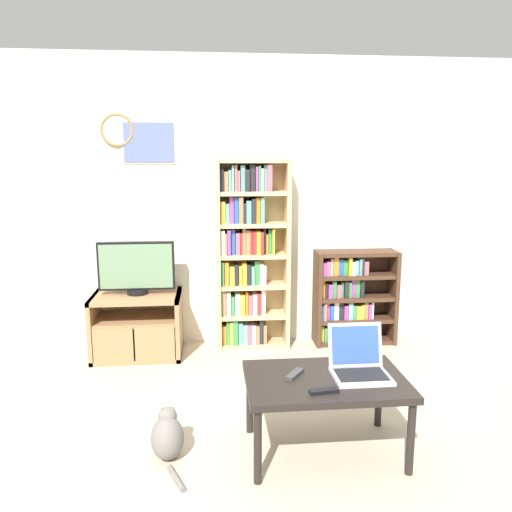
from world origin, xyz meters
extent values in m
plane|color=#BCAD93|center=(0.00, 0.00, 0.00)|extent=(18.00, 18.00, 0.00)
cube|color=beige|center=(0.00, 1.88, 1.30)|extent=(6.23, 0.06, 2.60)
torus|color=olive|center=(-1.07, 1.83, 1.95)|extent=(0.29, 0.03, 0.29)
cylinder|color=white|center=(-1.07, 1.83, 1.95)|extent=(0.24, 0.02, 0.24)
cube|color=silver|center=(-0.81, 1.84, 1.85)|extent=(0.48, 0.01, 0.37)
cube|color=slate|center=(-0.81, 1.83, 1.85)|extent=(0.43, 0.02, 0.34)
cube|color=#9E754C|center=(-1.30, 1.58, 0.28)|extent=(0.04, 0.50, 0.55)
cube|color=#9E754C|center=(-0.58, 1.58, 0.28)|extent=(0.04, 0.50, 0.55)
cube|color=#9E754C|center=(-0.94, 1.58, 0.53)|extent=(0.76, 0.50, 0.04)
cube|color=#9E754C|center=(-0.94, 1.58, 0.02)|extent=(0.76, 0.50, 0.04)
cube|color=#9E754C|center=(-0.94, 1.58, 0.33)|extent=(0.69, 0.46, 0.04)
cube|color=#9E754C|center=(-1.11, 1.34, 0.18)|extent=(0.33, 0.02, 0.29)
cube|color=#9E754C|center=(-0.76, 1.34, 0.18)|extent=(0.33, 0.02, 0.29)
cylinder|color=black|center=(-0.92, 1.59, 0.57)|extent=(0.18, 0.18, 0.04)
cube|color=black|center=(-0.92, 1.59, 0.80)|extent=(0.65, 0.05, 0.42)
cube|color=slate|center=(-0.92, 1.56, 0.80)|extent=(0.62, 0.01, 0.38)
cube|color=tan|center=(-0.22, 1.69, 0.85)|extent=(0.04, 0.26, 1.70)
cube|color=tan|center=(0.40, 1.69, 0.85)|extent=(0.04, 0.26, 1.70)
cube|color=tan|center=(0.09, 1.82, 0.85)|extent=(0.65, 0.02, 1.70)
cube|color=tan|center=(0.09, 1.69, 0.02)|extent=(0.58, 0.23, 0.04)
cube|color=tan|center=(0.09, 1.69, 0.30)|extent=(0.58, 0.23, 0.04)
cube|color=tan|center=(0.09, 1.69, 0.57)|extent=(0.58, 0.23, 0.04)
cube|color=tan|center=(0.09, 1.69, 0.85)|extent=(0.58, 0.23, 0.04)
cube|color=tan|center=(0.09, 1.69, 1.13)|extent=(0.58, 0.23, 0.04)
cube|color=tan|center=(0.09, 1.69, 1.41)|extent=(0.58, 0.23, 0.04)
cube|color=tan|center=(0.09, 1.69, 1.69)|extent=(0.58, 0.23, 0.04)
cube|color=orange|center=(-0.18, 1.71, 0.12)|extent=(0.04, 0.17, 0.18)
cube|color=#388947|center=(-0.14, 1.71, 0.14)|extent=(0.03, 0.18, 0.22)
cube|color=gold|center=(-0.11, 1.70, 0.14)|extent=(0.03, 0.20, 0.22)
cube|color=#388947|center=(-0.07, 1.70, 0.15)|extent=(0.04, 0.19, 0.23)
cube|color=#5B9389|center=(-0.03, 1.71, 0.14)|extent=(0.04, 0.18, 0.20)
cube|color=#759EB7|center=(0.02, 1.71, 0.13)|extent=(0.04, 0.18, 0.18)
cube|color=#B75B70|center=(0.06, 1.70, 0.13)|extent=(0.03, 0.19, 0.18)
cube|color=white|center=(0.09, 1.70, 0.12)|extent=(0.03, 0.20, 0.17)
cube|color=#93704C|center=(0.13, 1.70, 0.12)|extent=(0.03, 0.18, 0.17)
cube|color=#232328|center=(0.16, 1.71, 0.15)|extent=(0.04, 0.18, 0.23)
cube|color=#93704C|center=(0.20, 1.71, 0.12)|extent=(0.03, 0.18, 0.17)
cube|color=#93704C|center=(-0.17, 1.70, 0.43)|extent=(0.04, 0.19, 0.23)
cube|color=white|center=(-0.13, 1.70, 0.42)|extent=(0.04, 0.18, 0.22)
cube|color=#388947|center=(-0.09, 1.71, 0.40)|extent=(0.03, 0.17, 0.17)
cube|color=white|center=(-0.05, 1.71, 0.41)|extent=(0.04, 0.16, 0.20)
cube|color=gold|center=(-0.01, 1.70, 0.41)|extent=(0.04, 0.19, 0.19)
cube|color=orange|center=(0.03, 1.71, 0.42)|extent=(0.03, 0.17, 0.21)
cube|color=#B75B70|center=(0.06, 1.70, 0.41)|extent=(0.03, 0.19, 0.18)
cube|color=white|center=(0.10, 1.70, 0.41)|extent=(0.04, 0.20, 0.19)
cube|color=red|center=(0.14, 1.71, 0.41)|extent=(0.04, 0.18, 0.20)
cube|color=white|center=(0.18, 1.71, 0.43)|extent=(0.04, 0.17, 0.23)
cube|color=#388947|center=(-0.18, 1.70, 0.70)|extent=(0.02, 0.19, 0.22)
cube|color=orange|center=(-0.15, 1.70, 0.70)|extent=(0.04, 0.20, 0.21)
cube|color=gold|center=(-0.10, 1.70, 0.68)|extent=(0.04, 0.19, 0.17)
cube|color=#232328|center=(-0.06, 1.71, 0.69)|extent=(0.04, 0.18, 0.19)
cube|color=gold|center=(-0.03, 1.70, 0.68)|extent=(0.02, 0.19, 0.18)
cube|color=gold|center=(0.01, 1.71, 0.69)|extent=(0.04, 0.16, 0.20)
cube|color=#232328|center=(0.05, 1.71, 0.69)|extent=(0.03, 0.17, 0.19)
cube|color=#5B9389|center=(0.09, 1.70, 0.68)|extent=(0.03, 0.19, 0.17)
cube|color=#388947|center=(0.12, 1.71, 0.70)|extent=(0.04, 0.16, 0.21)
cube|color=white|center=(0.16, 1.71, 0.69)|extent=(0.03, 0.17, 0.19)
cube|color=white|center=(0.19, 1.71, 0.68)|extent=(0.02, 0.18, 0.18)
cube|color=white|center=(-0.18, 1.70, 0.98)|extent=(0.03, 0.19, 0.22)
cube|color=#93704C|center=(-0.15, 1.70, 0.97)|extent=(0.02, 0.21, 0.19)
cube|color=#9E4293|center=(-0.13, 1.70, 0.98)|extent=(0.03, 0.21, 0.22)
cube|color=#2856A8|center=(-0.09, 1.71, 0.98)|extent=(0.04, 0.16, 0.22)
cube|color=#B75B70|center=(-0.05, 1.71, 0.97)|extent=(0.04, 0.18, 0.19)
cube|color=red|center=(-0.02, 1.71, 0.97)|extent=(0.02, 0.17, 0.19)
cube|color=#93704C|center=(0.01, 1.71, 0.99)|extent=(0.03, 0.17, 0.23)
cube|color=#93704C|center=(0.04, 1.71, 0.98)|extent=(0.04, 0.17, 0.22)
cube|color=red|center=(0.07, 1.71, 0.98)|extent=(0.02, 0.17, 0.21)
cube|color=red|center=(0.10, 1.71, 0.98)|extent=(0.03, 0.18, 0.21)
cube|color=gold|center=(0.14, 1.71, 0.97)|extent=(0.03, 0.17, 0.21)
cube|color=red|center=(0.17, 1.70, 0.97)|extent=(0.02, 0.21, 0.20)
cube|color=#232328|center=(0.19, 1.71, 0.98)|extent=(0.02, 0.17, 0.23)
cube|color=orange|center=(0.21, 1.71, 0.96)|extent=(0.02, 0.18, 0.18)
cube|color=#388947|center=(0.24, 1.71, 0.98)|extent=(0.03, 0.16, 0.22)
cube|color=gold|center=(0.27, 1.70, 0.98)|extent=(0.02, 0.20, 0.23)
cube|color=gold|center=(-0.17, 1.71, 1.24)|extent=(0.04, 0.17, 0.19)
cube|color=#5B9389|center=(-0.13, 1.71, 1.24)|extent=(0.03, 0.16, 0.17)
cube|color=#9E4293|center=(-0.10, 1.71, 1.26)|extent=(0.04, 0.16, 0.23)
cube|color=#2856A8|center=(-0.06, 1.71, 1.26)|extent=(0.04, 0.18, 0.23)
cube|color=#93704C|center=(-0.02, 1.70, 1.26)|extent=(0.04, 0.20, 0.23)
cube|color=#232328|center=(0.01, 1.70, 1.24)|extent=(0.02, 0.19, 0.18)
cube|color=#5B9389|center=(0.05, 1.70, 1.25)|extent=(0.04, 0.19, 0.20)
cube|color=#232328|center=(0.09, 1.70, 1.26)|extent=(0.03, 0.21, 0.21)
cube|color=orange|center=(0.13, 1.71, 1.26)|extent=(0.04, 0.18, 0.22)
cube|color=#5B9389|center=(0.17, 1.70, 1.26)|extent=(0.03, 0.19, 0.23)
cube|color=#232328|center=(-0.18, 1.71, 1.52)|extent=(0.03, 0.16, 0.19)
cube|color=#93704C|center=(-0.14, 1.70, 1.51)|extent=(0.03, 0.19, 0.17)
cube|color=#5B9389|center=(-0.11, 1.71, 1.52)|extent=(0.03, 0.17, 0.18)
cube|color=#759EB7|center=(-0.09, 1.71, 1.54)|extent=(0.02, 0.17, 0.22)
cube|color=#93704C|center=(-0.06, 1.71, 1.54)|extent=(0.02, 0.17, 0.23)
cube|color=#B75B70|center=(-0.04, 1.70, 1.52)|extent=(0.02, 0.20, 0.18)
cube|color=#5B9389|center=(0.00, 1.71, 1.54)|extent=(0.04, 0.18, 0.22)
cube|color=#232328|center=(0.04, 1.70, 1.52)|extent=(0.04, 0.20, 0.19)
cube|color=#232328|center=(0.08, 1.71, 1.54)|extent=(0.04, 0.17, 0.23)
cube|color=#9E4293|center=(0.12, 1.70, 1.53)|extent=(0.02, 0.19, 0.21)
cube|color=#388947|center=(0.14, 1.70, 1.54)|extent=(0.02, 0.20, 0.22)
cube|color=white|center=(0.17, 1.70, 1.52)|extent=(0.02, 0.19, 0.20)
cube|color=#5B9389|center=(0.20, 1.71, 1.54)|extent=(0.02, 0.17, 0.22)
cube|color=#B75B70|center=(0.23, 1.70, 1.54)|extent=(0.04, 0.20, 0.23)
cube|color=#472D1E|center=(0.69, 1.69, 0.44)|extent=(0.04, 0.27, 0.87)
cube|color=#472D1E|center=(1.40, 1.69, 0.44)|extent=(0.04, 0.27, 0.87)
cube|color=#472D1E|center=(1.05, 1.82, 0.44)|extent=(0.75, 0.02, 0.87)
cube|color=#472D1E|center=(1.05, 1.69, 0.02)|extent=(0.68, 0.23, 0.04)
cube|color=#472D1E|center=(1.05, 1.69, 0.23)|extent=(0.68, 0.23, 0.04)
cube|color=#472D1E|center=(1.05, 1.69, 0.44)|extent=(0.68, 0.23, 0.04)
cube|color=#472D1E|center=(1.05, 1.69, 0.65)|extent=(0.68, 0.23, 0.04)
cube|color=#472D1E|center=(1.05, 1.69, 0.86)|extent=(0.68, 0.23, 0.04)
cube|color=gold|center=(0.73, 1.71, 0.11)|extent=(0.03, 0.17, 0.15)
cube|color=#388947|center=(0.76, 1.70, 0.10)|extent=(0.02, 0.20, 0.14)
cube|color=#388947|center=(0.79, 1.70, 0.10)|extent=(0.04, 0.18, 0.13)
cube|color=red|center=(0.83, 1.71, 0.10)|extent=(0.04, 0.17, 0.13)
cube|color=#B75B70|center=(0.87, 1.70, 0.12)|extent=(0.03, 0.18, 0.16)
cube|color=#388947|center=(0.90, 1.70, 0.11)|extent=(0.03, 0.20, 0.16)
cube|color=#232328|center=(0.94, 1.71, 0.11)|extent=(0.04, 0.17, 0.15)
cube|color=#B75B70|center=(0.97, 1.70, 0.12)|extent=(0.02, 0.20, 0.16)
cube|color=#9E4293|center=(1.00, 1.70, 0.12)|extent=(0.02, 0.19, 0.16)
cube|color=gold|center=(1.02, 1.71, 0.10)|extent=(0.02, 0.17, 0.12)
cube|color=#759EB7|center=(1.06, 1.71, 0.10)|extent=(0.03, 0.18, 0.12)
cube|color=#232328|center=(1.10, 1.70, 0.11)|extent=(0.04, 0.20, 0.16)
cube|color=orange|center=(1.14, 1.71, 0.10)|extent=(0.04, 0.18, 0.12)
cube|color=#9E4293|center=(1.18, 1.71, 0.11)|extent=(0.03, 0.18, 0.15)
cube|color=#2856A8|center=(0.72, 1.70, 0.32)|extent=(0.02, 0.21, 0.14)
cube|color=#93704C|center=(0.75, 1.70, 0.33)|extent=(0.03, 0.21, 0.16)
cube|color=#9E4293|center=(0.78, 1.71, 0.33)|extent=(0.03, 0.17, 0.16)
cube|color=#2856A8|center=(0.82, 1.70, 0.32)|extent=(0.03, 0.18, 0.14)
cube|color=white|center=(0.86, 1.71, 0.33)|extent=(0.04, 0.17, 0.17)
cube|color=#232328|center=(0.90, 1.71, 0.32)|extent=(0.04, 0.16, 0.16)
cube|color=#9E4293|center=(0.95, 1.70, 0.31)|extent=(0.03, 0.19, 0.13)
cube|color=#759EB7|center=(0.99, 1.70, 0.33)|extent=(0.04, 0.19, 0.16)
cube|color=#388947|center=(1.03, 1.70, 0.31)|extent=(0.03, 0.20, 0.14)
cube|color=gold|center=(1.07, 1.70, 0.31)|extent=(0.04, 0.18, 0.13)
cube|color=gold|center=(1.10, 1.70, 0.32)|extent=(0.02, 0.19, 0.14)
cube|color=#93704C|center=(1.13, 1.70, 0.33)|extent=(0.03, 0.19, 0.16)
cube|color=#9E4293|center=(1.17, 1.70, 0.32)|extent=(0.03, 0.21, 0.14)
cube|color=white|center=(1.19, 1.70, 0.33)|extent=(0.02, 0.18, 0.16)
cube|color=orange|center=(0.73, 1.71, 0.54)|extent=(0.03, 0.17, 0.17)
cube|color=#232328|center=(0.76, 1.70, 0.53)|extent=(0.02, 0.18, 0.14)
cube|color=#9E4293|center=(0.79, 1.70, 0.52)|extent=(0.04, 0.20, 0.13)
cube|color=#388947|center=(0.83, 1.70, 0.53)|extent=(0.04, 0.18, 0.16)
cube|color=#B75B70|center=(0.87, 1.70, 0.52)|extent=(0.04, 0.19, 0.12)
cube|color=#388947|center=(0.91, 1.71, 0.53)|extent=(0.02, 0.17, 0.14)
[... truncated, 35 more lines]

